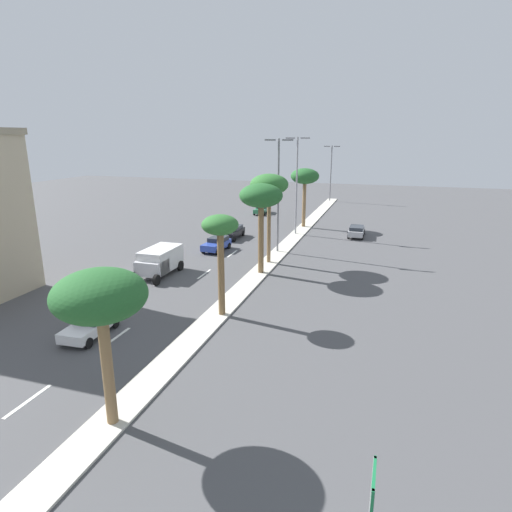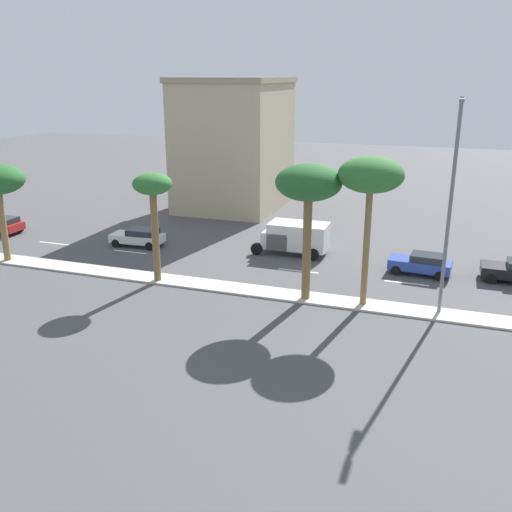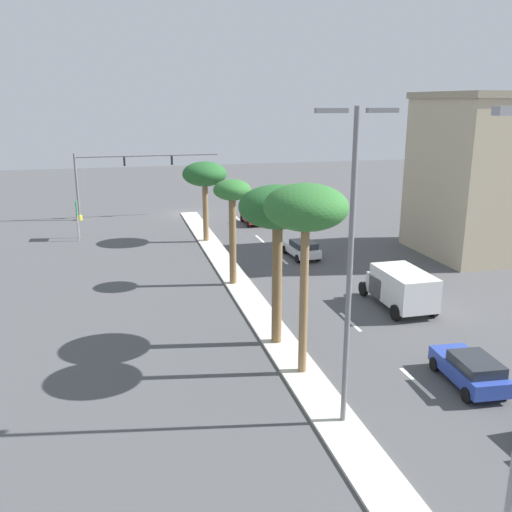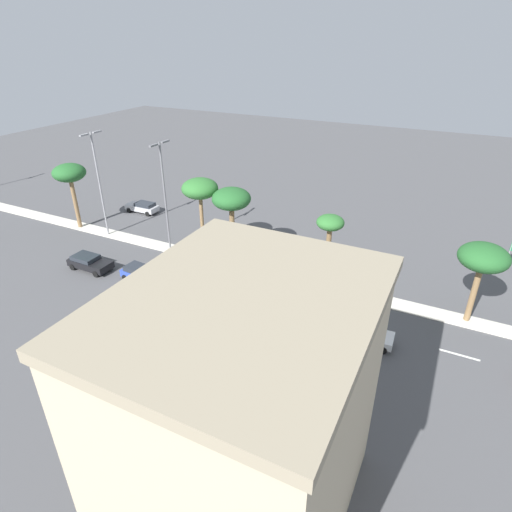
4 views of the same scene
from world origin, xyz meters
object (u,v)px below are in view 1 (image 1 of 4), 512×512
(sedan_silver_outboard, at_px, (357,231))
(palm_tree_front, at_px, (305,177))
(palm_tree_near, at_px, (100,298))
(box_truck, at_px, (159,261))
(palm_tree_center, at_px, (269,186))
(sedan_white_far, at_px, (91,324))
(street_lamp_center, at_px, (331,169))
(directional_road_sign, at_px, (372,504))
(sedan_black_rear, at_px, (232,232))
(palm_tree_left, at_px, (220,231))
(street_lamp_leading, at_px, (278,188))
(palm_tree_leading, at_px, (261,198))
(sedan_green_near, at_px, (262,209))
(sedan_blue_inboard, at_px, (217,244))
(street_lamp_mid, at_px, (297,179))

(sedan_silver_outboard, bearing_deg, palm_tree_front, 153.89)
(palm_tree_near, xyz_separation_m, box_truck, (-8.52, 18.84, -4.50))
(palm_tree_center, relative_size, sedan_white_far, 2.03)
(street_lamp_center, bearing_deg, directional_road_sign, -81.09)
(directional_road_sign, xyz_separation_m, sedan_black_rear, (-18.22, 37.74, -1.73))
(box_truck, bearing_deg, palm_tree_left, -37.51)
(street_lamp_leading, bearing_deg, sedan_black_rear, 146.01)
(street_lamp_leading, relative_size, sedan_silver_outboard, 2.65)
(palm_tree_leading, height_order, sedan_silver_outboard, palm_tree_leading)
(sedan_black_rear, relative_size, box_truck, 0.81)
(palm_tree_leading, xyz_separation_m, sedan_black_rear, (-7.39, 12.25, -6.07))
(palm_tree_leading, bearing_deg, sedan_white_far, -113.17)
(street_lamp_leading, relative_size, box_truck, 2.12)
(street_lamp_leading, bearing_deg, palm_tree_front, 89.65)
(palm_tree_front, bearing_deg, palm_tree_near, -89.51)
(palm_tree_front, xyz_separation_m, sedan_green_near, (-8.44, 8.45, -5.94))
(palm_tree_leading, distance_m, sedan_black_rear, 15.54)
(palm_tree_center, bearing_deg, sedan_green_near, 108.16)
(street_lamp_leading, bearing_deg, palm_tree_near, -89.12)
(palm_tree_left, relative_size, sedan_blue_inboard, 1.68)
(palm_tree_leading, xyz_separation_m, palm_tree_center, (-0.23, 3.37, 0.63))
(directional_road_sign, xyz_separation_m, sedan_silver_outboard, (-3.87, 42.97, -1.74))
(sedan_black_rear, bearing_deg, palm_tree_leading, -58.89)
(street_lamp_center, bearing_deg, sedan_blue_inboard, -99.23)
(sedan_blue_inboard, bearing_deg, palm_tree_center, -23.22)
(street_lamp_mid, bearing_deg, palm_tree_near, -89.31)
(sedan_white_far, bearing_deg, street_lamp_leading, 75.16)
(sedan_white_far, height_order, box_truck, box_truck)
(sedan_silver_outboard, bearing_deg, street_lamp_mid, -172.26)
(sedan_silver_outboard, bearing_deg, palm_tree_center, -116.97)
(directional_road_sign, bearing_deg, street_lamp_center, 98.91)
(palm_tree_left, bearing_deg, street_lamp_mid, 91.37)
(sedan_silver_outboard, bearing_deg, palm_tree_near, -100.00)
(palm_tree_leading, relative_size, street_lamp_mid, 0.68)
(street_lamp_leading, distance_m, sedan_silver_outboard, 13.77)
(palm_tree_left, bearing_deg, sedan_white_far, -141.51)
(palm_tree_center, distance_m, sedan_green_near, 28.34)
(palm_tree_left, distance_m, sedan_white_far, 9.91)
(street_lamp_center, xyz_separation_m, box_truck, (-8.12, -49.14, -4.73))
(sedan_white_far, xyz_separation_m, box_truck, (-2.08, 11.91, 0.55))
(palm_tree_left, distance_m, box_truck, 11.89)
(street_lamp_leading, distance_m, sedan_black_rear, 10.32)
(sedan_silver_outboard, bearing_deg, directional_road_sign, -84.85)
(street_lamp_leading, xyz_separation_m, sedan_white_far, (-5.98, -22.59, -6.04))
(sedan_silver_outboard, relative_size, box_truck, 0.80)
(palm_tree_left, relative_size, sedan_white_far, 1.66)
(sedan_blue_inboard, bearing_deg, palm_tree_left, -66.27)
(sedan_black_rear, distance_m, sedan_silver_outboard, 15.28)
(palm_tree_near, height_order, street_lamp_mid, street_lamp_mid)
(palm_tree_left, height_order, palm_tree_leading, palm_tree_leading)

